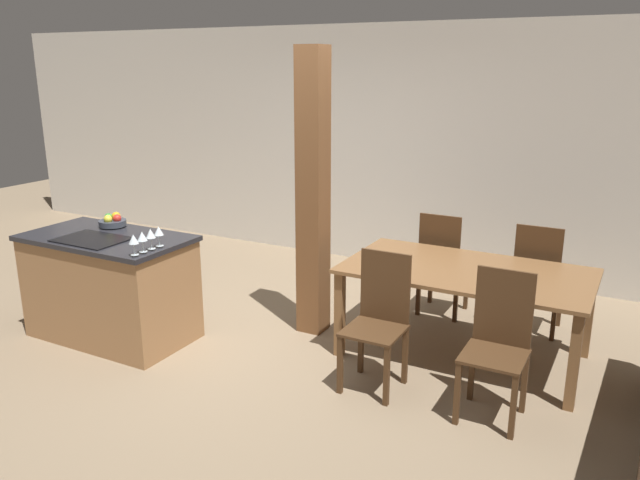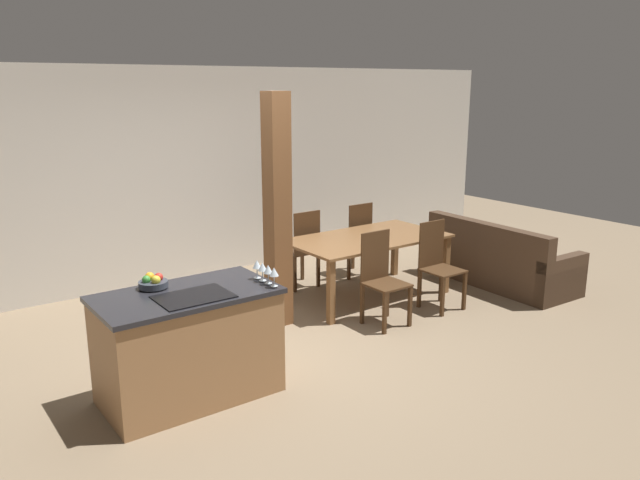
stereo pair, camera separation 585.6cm
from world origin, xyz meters
The scene contains 14 objects.
ground_plane centered at (0.00, 0.00, 0.00)m, with size 16.00×16.00×0.00m, color #847056.
wall_back centered at (0.00, 2.70, 1.35)m, with size 11.20×0.08×2.70m.
kitchen_island centered at (-1.11, -0.36, 0.45)m, with size 1.40×0.77×0.91m.
fruit_bowl centered at (-1.28, -0.12, 0.95)m, with size 0.23×0.23×0.11m.
wine_glass_near centered at (-0.49, -0.67, 1.02)m, with size 0.07×0.07×0.16m.
wine_glass_middle centered at (-0.49, -0.58, 1.02)m, with size 0.07×0.07×0.16m.
wine_glass_far centered at (-0.49, -0.49, 1.02)m, with size 0.07×0.07×0.16m.
wine_glass_end centered at (-0.49, -0.40, 1.02)m, with size 0.07×0.07×0.16m.
dining_table centered at (1.64, 0.68, 0.65)m, with size 1.88×1.04×0.73m.
dining_chair_near_left centered at (1.21, -0.06, 0.51)m, with size 0.40×0.40×0.98m.
dining_chair_near_right centered at (2.06, -0.06, 0.51)m, with size 0.40×0.40×0.98m.
dining_chair_far_left centered at (1.21, 1.42, 0.51)m, with size 0.40×0.40×0.98m.
dining_chair_far_right centered at (2.06, 1.42, 0.51)m, with size 0.40×0.40×0.98m.
timber_post centered at (0.33, 0.57, 1.21)m, with size 0.22×0.22×2.41m.
Camera 1 is at (2.80, -3.90, 2.27)m, focal length 35.00 mm.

